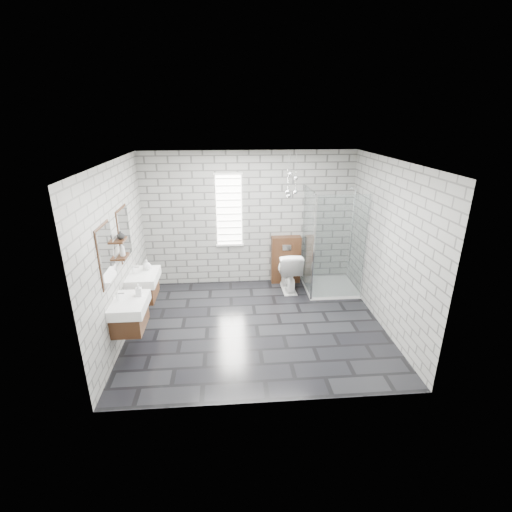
{
  "coord_description": "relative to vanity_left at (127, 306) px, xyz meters",
  "views": [
    {
      "loc": [
        -0.44,
        -5.4,
        3.32
      ],
      "look_at": [
        0.02,
        0.35,
        1.11
      ],
      "focal_mm": 26.0,
      "sensor_mm": 36.0,
      "label": 1
    }
  ],
  "objects": [
    {
      "name": "vanity_left",
      "position": [
        0.0,
        0.0,
        0.0
      ],
      "size": [
        0.47,
        0.7,
        1.57
      ],
      "color": "#452815",
      "rests_on": "wall_left"
    },
    {
      "name": "flush_plate",
      "position": [
        2.66,
        2.17,
        0.04
      ],
      "size": [
        0.18,
        0.01,
        0.12
      ],
      "primitive_type": "cube",
      "color": "silver",
      "rests_on": "cistern_panel"
    },
    {
      "name": "ceiling",
      "position": [
        1.91,
        0.58,
        1.95
      ],
      "size": [
        4.2,
        3.6,
        0.02
      ],
      "primitive_type": "cube",
      "color": "white",
      "rests_on": "wall_back"
    },
    {
      "name": "pendant_cluster",
      "position": [
        2.67,
        1.95,
        1.34
      ],
      "size": [
        0.25,
        0.22,
        0.85
      ],
      "color": "silver",
      "rests_on": "ceiling"
    },
    {
      "name": "toilet",
      "position": [
        2.66,
        1.92,
        -0.35
      ],
      "size": [
        0.47,
        0.81,
        0.81
      ],
      "primitive_type": "imported",
      "rotation": [
        0.0,
        0.0,
        3.16
      ],
      "color": "white",
      "rests_on": "floor"
    },
    {
      "name": "shower_enclosure",
      "position": [
        3.41,
        1.76,
        -0.25
      ],
      "size": [
        1.0,
        1.0,
        2.03
      ],
      "color": "white",
      "rests_on": "floor"
    },
    {
      "name": "wall_right",
      "position": [
        4.02,
        0.58,
        0.59
      ],
      "size": [
        0.02,
        3.6,
        2.7
      ],
      "primitive_type": "cube",
      "color": "gray",
      "rests_on": "floor"
    },
    {
      "name": "wall_front",
      "position": [
        1.91,
        -1.23,
        0.59
      ],
      "size": [
        4.2,
        0.02,
        2.7
      ],
      "primitive_type": "cube",
      "color": "gray",
      "rests_on": "floor"
    },
    {
      "name": "shelf_upper",
      "position": [
        -0.12,
        0.53,
        0.82
      ],
      "size": [
        0.14,
        0.3,
        0.03
      ],
      "primitive_type": "cube",
      "color": "#452815",
      "rests_on": "wall_left"
    },
    {
      "name": "vanity_right",
      "position": [
        0.0,
        0.97,
        0.0
      ],
      "size": [
        0.47,
        0.7,
        1.57
      ],
      "color": "#452815",
      "rests_on": "wall_left"
    },
    {
      "name": "vase",
      "position": [
        -0.11,
        0.54,
        0.9
      ],
      "size": [
        0.12,
        0.12,
        0.12
      ],
      "primitive_type": "imported",
      "rotation": [
        0.0,
        0.0,
        0.01
      ],
      "color": "#B2B2B2",
      "rests_on": "shelf_upper"
    },
    {
      "name": "shelf_lower",
      "position": [
        -0.12,
        0.53,
        0.56
      ],
      "size": [
        0.14,
        0.3,
        0.03
      ],
      "primitive_type": "cube",
      "color": "#452815",
      "rests_on": "wall_left"
    },
    {
      "name": "window",
      "position": [
        1.51,
        2.36,
        0.79
      ],
      "size": [
        0.56,
        0.05,
        1.48
      ],
      "color": "white",
      "rests_on": "wall_back"
    },
    {
      "name": "floor",
      "position": [
        1.91,
        0.58,
        -0.77
      ],
      "size": [
        4.2,
        3.6,
        0.02
      ],
      "primitive_type": "cube",
      "color": "black",
      "rests_on": "ground"
    },
    {
      "name": "cistern_panel",
      "position": [
        2.66,
        2.28,
        -0.26
      ],
      "size": [
        0.6,
        0.2,
        1.0
      ],
      "primitive_type": "cube",
      "color": "#452815",
      "rests_on": "floor"
    },
    {
      "name": "wall_back",
      "position": [
        1.91,
        2.39,
        0.59
      ],
      "size": [
        4.2,
        0.02,
        2.7
      ],
      "primitive_type": "cube",
      "color": "gray",
      "rests_on": "floor"
    },
    {
      "name": "soap_bottle_a",
      "position": [
        0.15,
        0.14,
        0.19
      ],
      "size": [
        0.09,
        0.09,
        0.19
      ],
      "primitive_type": "imported",
      "rotation": [
        0.0,
        0.0,
        0.04
      ],
      "color": "#B2B2B2",
      "rests_on": "vanity_left"
    },
    {
      "name": "soap_bottle_c",
      "position": [
        -0.11,
        0.52,
        0.68
      ],
      "size": [
        0.09,
        0.09,
        0.21
      ],
      "primitive_type": "imported",
      "rotation": [
        0.0,
        0.0,
        0.07
      ],
      "color": "#B2B2B2",
      "rests_on": "shelf_lower"
    },
    {
      "name": "soap_bottle_b",
      "position": [
        0.08,
        1.12,
        0.18
      ],
      "size": [
        0.16,
        0.16,
        0.18
      ],
      "primitive_type": "imported",
      "rotation": [
        0.0,
        0.0,
        0.2
      ],
      "color": "#B2B2B2",
      "rests_on": "vanity_right"
    },
    {
      "name": "wall_left",
      "position": [
        -0.2,
        0.58,
        0.59
      ],
      "size": [
        0.02,
        3.6,
        2.7
      ],
      "primitive_type": "cube",
      "color": "gray",
      "rests_on": "floor"
    }
  ]
}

